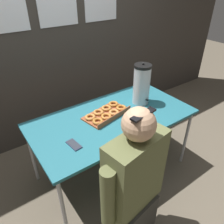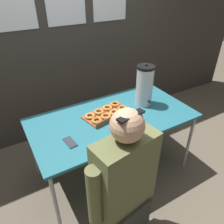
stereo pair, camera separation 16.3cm
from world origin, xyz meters
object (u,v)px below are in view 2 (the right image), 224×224
(person_seated, at_px, (124,189))
(donut_box, at_px, (107,113))
(coffee_urn, at_px, (144,86))
(cell_phone, at_px, (70,142))

(person_seated, bearing_deg, donut_box, -119.00)
(person_seated, bearing_deg, coffee_urn, -142.63)
(cell_phone, bearing_deg, coffee_urn, 6.53)
(donut_box, bearing_deg, coffee_urn, -12.52)
(donut_box, height_order, cell_phone, donut_box)
(cell_phone, bearing_deg, person_seated, -76.63)
(coffee_urn, bearing_deg, donut_box, 179.12)
(cell_phone, bearing_deg, donut_box, 18.25)
(cell_phone, distance_m, person_seated, 0.58)
(cell_phone, relative_size, person_seated, 0.12)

